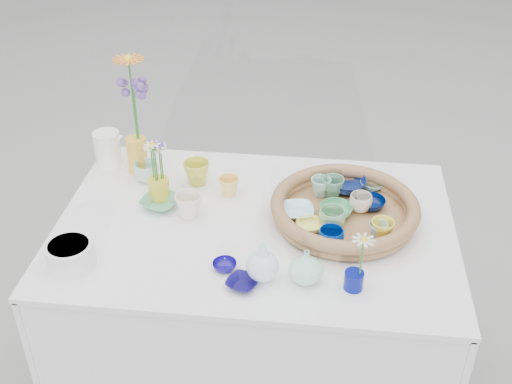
# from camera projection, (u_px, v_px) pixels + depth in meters

# --- Properties ---
(ground) EXTENTS (80.00, 80.00, 0.00)m
(ground) POSITION_uv_depth(u_px,v_px,m) (255.00, 383.00, 2.47)
(ground) COLOR gray
(display_table) EXTENTS (1.26, 0.86, 0.77)m
(display_table) POSITION_uv_depth(u_px,v_px,m) (255.00, 383.00, 2.47)
(display_table) COLOR white
(display_table) RESTS_ON ground
(wicker_tray) EXTENTS (0.47, 0.47, 0.08)m
(wicker_tray) POSITION_uv_depth(u_px,v_px,m) (344.00, 210.00, 2.04)
(wicker_tray) COLOR brown
(wicker_tray) RESTS_ON display_table
(tray_ceramic_0) EXTENTS (0.16, 0.16, 0.04)m
(tray_ceramic_0) POSITION_uv_depth(u_px,v_px,m) (346.00, 184.00, 2.16)
(tray_ceramic_0) COLOR navy
(tray_ceramic_0) RESTS_ON wicker_tray
(tray_ceramic_1) EXTENTS (0.12, 0.12, 0.03)m
(tray_ceramic_1) POSITION_uv_depth(u_px,v_px,m) (370.00, 203.00, 2.08)
(tray_ceramic_1) COLOR #000E40
(tray_ceramic_1) RESTS_ON wicker_tray
(tray_ceramic_2) EXTENTS (0.09, 0.09, 0.07)m
(tray_ceramic_2) POSITION_uv_depth(u_px,v_px,m) (382.00, 230.00, 1.93)
(tray_ceramic_2) COLOR yellow
(tray_ceramic_2) RESTS_ON wicker_tray
(tray_ceramic_3) EXTENTS (0.14, 0.14, 0.03)m
(tray_ceramic_3) POSITION_uv_depth(u_px,v_px,m) (336.00, 211.00, 2.04)
(tray_ceramic_3) COLOR #4FAA6F
(tray_ceramic_3) RESTS_ON wicker_tray
(tray_ceramic_4) EXTENTS (0.10, 0.10, 0.07)m
(tray_ceramic_4) POSITION_uv_depth(u_px,v_px,m) (332.00, 219.00, 1.98)
(tray_ceramic_4) COLOR #78B383
(tray_ceramic_4) RESTS_ON wicker_tray
(tray_ceramic_5) EXTENTS (0.13, 0.13, 0.03)m
(tray_ceramic_5) POSITION_uv_depth(u_px,v_px,m) (297.00, 211.00, 2.04)
(tray_ceramic_5) COLOR #B4E8E6
(tray_ceramic_5) RESTS_ON wicker_tray
(tray_ceramic_6) EXTENTS (0.09, 0.09, 0.06)m
(tray_ceramic_6) POSITION_uv_depth(u_px,v_px,m) (321.00, 187.00, 2.13)
(tray_ceramic_6) COLOR #96C8BC
(tray_ceramic_6) RESTS_ON wicker_tray
(tray_ceramic_7) EXTENTS (0.08, 0.08, 0.06)m
(tray_ceramic_7) POSITION_uv_depth(u_px,v_px,m) (361.00, 203.00, 2.06)
(tray_ceramic_7) COLOR beige
(tray_ceramic_7) RESTS_ON wicker_tray
(tray_ceramic_8) EXTENTS (0.08, 0.08, 0.02)m
(tray_ceramic_8) POSITION_uv_depth(u_px,v_px,m) (372.00, 185.00, 2.17)
(tray_ceramic_8) COLOR #69B2C8
(tray_ceramic_8) RESTS_ON wicker_tray
(tray_ceramic_9) EXTENTS (0.08, 0.08, 0.06)m
(tray_ceramic_9) POSITION_uv_depth(u_px,v_px,m) (331.00, 238.00, 1.90)
(tray_ceramic_9) COLOR navy
(tray_ceramic_9) RESTS_ON wicker_tray
(tray_ceramic_10) EXTENTS (0.10, 0.10, 0.03)m
(tray_ceramic_10) POSITION_uv_depth(u_px,v_px,m) (310.00, 226.00, 1.98)
(tray_ceramic_10) COLOR #FFEF66
(tray_ceramic_10) RESTS_ON wicker_tray
(tray_ceramic_11) EXTENTS (0.08, 0.08, 0.06)m
(tray_ceramic_11) POSITION_uv_depth(u_px,v_px,m) (378.00, 231.00, 1.93)
(tray_ceramic_11) COLOR #9DB9B3
(tray_ceramic_11) RESTS_ON wicker_tray
(tray_ceramic_12) EXTENTS (0.10, 0.10, 0.07)m
(tray_ceramic_12) POSITION_uv_depth(u_px,v_px,m) (333.00, 187.00, 2.12)
(tray_ceramic_12) COLOR #538769
(tray_ceramic_12) RESTS_ON wicker_tray
(loose_ceramic_0) EXTENTS (0.11, 0.11, 0.09)m
(loose_ceramic_0) POSITION_uv_depth(u_px,v_px,m) (197.00, 173.00, 2.22)
(loose_ceramic_0) COLOR gold
(loose_ceramic_0) RESTS_ON display_table
(loose_ceramic_1) EXTENTS (0.07, 0.07, 0.06)m
(loose_ceramic_1) POSITION_uv_depth(u_px,v_px,m) (229.00, 186.00, 2.16)
(loose_ceramic_1) COLOR #FFCE5D
(loose_ceramic_1) RESTS_ON display_table
(loose_ceramic_2) EXTENTS (0.15, 0.15, 0.03)m
(loose_ceramic_2) POSITION_uv_depth(u_px,v_px,m) (160.00, 202.00, 2.11)
(loose_ceramic_2) COLOR #5DA983
(loose_ceramic_2) RESTS_ON display_table
(loose_ceramic_3) EXTENTS (0.09, 0.09, 0.08)m
(loose_ceramic_3) POSITION_uv_depth(u_px,v_px,m) (189.00, 206.00, 2.05)
(loose_ceramic_3) COLOR white
(loose_ceramic_3) RESTS_ON display_table
(loose_ceramic_4) EXTENTS (0.08, 0.08, 0.02)m
(loose_ceramic_4) POSITION_uv_depth(u_px,v_px,m) (225.00, 266.00, 1.85)
(loose_ceramic_4) COLOR #12076E
(loose_ceramic_4) RESTS_ON display_table
(loose_ceramic_5) EXTENTS (0.10, 0.10, 0.07)m
(loose_ceramic_5) POSITION_uv_depth(u_px,v_px,m) (146.00, 172.00, 2.24)
(loose_ceramic_5) COLOR silver
(loose_ceramic_5) RESTS_ON display_table
(loose_ceramic_6) EXTENTS (0.11, 0.11, 0.02)m
(loose_ceramic_6) POSITION_uv_depth(u_px,v_px,m) (242.00, 283.00, 1.79)
(loose_ceramic_6) COLOR #110B51
(loose_ceramic_6) RESTS_ON display_table
(fluted_bowl) EXTENTS (0.14, 0.14, 0.07)m
(fluted_bowl) POSITION_uv_depth(u_px,v_px,m) (70.00, 255.00, 1.85)
(fluted_bowl) COLOR white
(fluted_bowl) RESTS_ON display_table
(bud_vase_paleblue) EXTENTS (0.12, 0.12, 0.14)m
(bud_vase_paleblue) POSITION_uv_depth(u_px,v_px,m) (263.00, 259.00, 1.78)
(bud_vase_paleblue) COLOR white
(bud_vase_paleblue) RESTS_ON display_table
(bud_vase_seafoam) EXTENTS (0.12, 0.12, 0.10)m
(bud_vase_seafoam) POSITION_uv_depth(u_px,v_px,m) (306.00, 266.00, 1.79)
(bud_vase_seafoam) COLOR #A7E5CB
(bud_vase_seafoam) RESTS_ON display_table
(bud_vase_cobalt) EXTENTS (0.07, 0.07, 0.05)m
(bud_vase_cobalt) POSITION_uv_depth(u_px,v_px,m) (354.00, 280.00, 1.77)
(bud_vase_cobalt) COLOR #050D6E
(bud_vase_cobalt) RESTS_ON display_table
(single_daisy) EXTENTS (0.09, 0.09, 0.13)m
(single_daisy) POSITION_uv_depth(u_px,v_px,m) (362.00, 257.00, 1.72)
(single_daisy) COLOR silver
(single_daisy) RESTS_ON bud_vase_cobalt
(tall_vase_yellow) EXTENTS (0.09, 0.09, 0.13)m
(tall_vase_yellow) POSITION_uv_depth(u_px,v_px,m) (137.00, 155.00, 2.27)
(tall_vase_yellow) COLOR gold
(tall_vase_yellow) RESTS_ON display_table
(gerbera) EXTENTS (0.12, 0.12, 0.31)m
(gerbera) POSITION_uv_depth(u_px,v_px,m) (133.00, 100.00, 2.15)
(gerbera) COLOR orange
(gerbera) RESTS_ON tall_vase_yellow
(hydrangea) EXTENTS (0.08, 0.08, 0.26)m
(hydrangea) POSITION_uv_depth(u_px,v_px,m) (136.00, 114.00, 2.18)
(hydrangea) COLOR #66489B
(hydrangea) RESTS_ON tall_vase_yellow
(white_pitcher) EXTENTS (0.15, 0.12, 0.13)m
(white_pitcher) POSITION_uv_depth(u_px,v_px,m) (108.00, 149.00, 2.31)
(white_pitcher) COLOR white
(white_pitcher) RESTS_ON display_table
(daisy_cup) EXTENTS (0.09, 0.09, 0.08)m
(daisy_cup) POSITION_uv_depth(u_px,v_px,m) (159.00, 189.00, 2.14)
(daisy_cup) COLOR gold
(daisy_cup) RESTS_ON display_table
(daisy_posy) EXTENTS (0.09, 0.09, 0.15)m
(daisy_posy) POSITION_uv_depth(u_px,v_px,m) (155.00, 161.00, 2.07)
(daisy_posy) COLOR white
(daisy_posy) RESTS_ON daisy_cup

